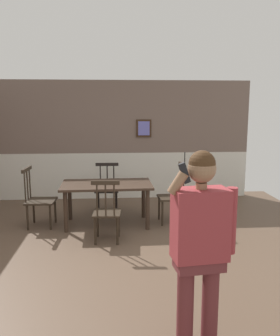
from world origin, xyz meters
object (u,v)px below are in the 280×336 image
object	(u,v)px
dining_table	(107,189)
chair_opposite_corner	(39,199)
chair_near_window	(107,188)
chair_by_doorway	(107,212)
person_figure	(201,238)
chair_at_table_head	(173,195)

from	to	relation	value
dining_table	chair_opposite_corner	distance (m)	1.18
chair_near_window	chair_by_doorway	xyz separation A→B (m)	(0.03, -1.64, 0.01)
chair_near_window	person_figure	bearing A→B (deg)	103.07
chair_near_window	chair_opposite_corner	size ratio (longest dim) A/B	0.91
chair_at_table_head	chair_opposite_corner	distance (m)	2.34
chair_opposite_corner	person_figure	world-z (taller)	person_figure
chair_opposite_corner	chair_by_doorway	bearing A→B (deg)	58.74
chair_at_table_head	chair_opposite_corner	bearing A→B (deg)	89.06
chair_near_window	person_figure	world-z (taller)	person_figure
chair_near_window	dining_table	bearing A→B (deg)	92.61
dining_table	person_figure	distance (m)	3.43
chair_near_window	chair_opposite_corner	xyz separation A→B (m)	(-1.15, -0.85, 0.03)
chair_near_window	chair_by_doorway	distance (m)	1.64
chair_by_doorway	chair_opposite_corner	bearing A→B (deg)	149.84
chair_by_doorway	chair_opposite_corner	distance (m)	1.43
dining_table	chair_at_table_head	distance (m)	1.18
chair_at_table_head	chair_opposite_corner	xyz separation A→B (m)	(-2.34, -0.05, -0.01)
dining_table	chair_at_table_head	xyz separation A→B (m)	(1.17, 0.03, -0.15)
chair_by_doorway	chair_at_table_head	world-z (taller)	chair_at_table_head
chair_near_window	chair_opposite_corner	bearing A→B (deg)	37.74
chair_at_table_head	chair_opposite_corner	size ratio (longest dim) A/B	1.03
chair_opposite_corner	dining_table	bearing A→B (deg)	93.90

